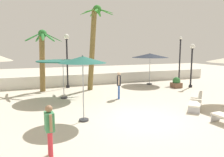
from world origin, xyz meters
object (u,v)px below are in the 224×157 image
Objects in this scene: guest_1 at (50,126)px; palm_tree_1 at (42,53)px; lamp_post_3 at (180,58)px; lamp_post_1 at (67,52)px; guest_0 at (119,83)px; palm_tree_0 at (94,39)px; planter at (176,83)px; patio_umbrella_0 at (150,56)px; patio_umbrella_2 at (83,60)px; lounge_chair_1 at (195,101)px; patio_umbrella_3 at (63,62)px; lamp_post_2 at (192,60)px.

palm_tree_1 is at bearing 86.50° from guest_1.
palm_tree_1 reaches higher than lamp_post_3.
lamp_post_1 reaches higher than guest_0.
palm_tree_1 reaches higher than guest_0.
lamp_post_3 is 2.46× the size of guest_0.
palm_tree_0 reaches higher than palm_tree_1.
guest_1 is 1.81× the size of planter.
patio_umbrella_2 is at bearing -137.00° from patio_umbrella_0.
palm_tree_0 is 1.51× the size of lamp_post_3.
lounge_chair_1 is (-4.76, -7.21, -1.81)m from lamp_post_3.
guest_0 is (3.07, 3.21, -1.61)m from patio_umbrella_2.
lounge_chair_1 is 4.56m from guest_0.
patio_umbrella_3 is (-0.08, 4.65, -0.35)m from patio_umbrella_2.
lamp_post_2 is at bearing -14.89° from planter.
patio_umbrella_2 is (-7.74, -7.22, 0.14)m from patio_umbrella_0.
lamp_post_1 reaches higher than lamp_post_3.
patio_umbrella_2 is 1.70× the size of guest_0.
guest_1 is at bearing -122.29° from patio_umbrella_2.
lamp_post_2 is at bearing 32.21° from guest_1.
planter is at bearing 29.51° from patio_umbrella_2.
guest_0 is at bearing -154.21° from lamp_post_3.
patio_umbrella_3 is at bearing 91.03° from patio_umbrella_2.
lounge_chair_1 is at bearing -65.15° from palm_tree_0.
lamp_post_3 reaches higher than planter.
patio_umbrella_3 is 1.89× the size of guest_0.
lounge_chair_1 is at bearing -48.47° from palm_tree_1.
patio_umbrella_0 is 8.24m from patio_umbrella_3.
palm_tree_1 is at bearing 131.53° from lounge_chair_1.
patio_umbrella_2 is 3.38× the size of planter.
patio_umbrella_3 is 3.69m from guest_0.
lamp_post_2 is at bearing -13.80° from palm_tree_1.
lamp_post_2 reaches higher than guest_0.
patio_umbrella_2 is 0.69× the size of lamp_post_3.
patio_umbrella_2 is at bearing 176.45° from lounge_chair_1.
planter is at bearing 2.42° from patio_umbrella_3.
guest_1 is (-1.69, -2.68, -1.71)m from patio_umbrella_2.
lounge_chair_1 is 2.03× the size of planter.
patio_umbrella_2 reaches higher than guest_1.
patio_umbrella_0 is 3.42m from lamp_post_2.
planter is at bearing 36.07° from guest_1.
lamp_post_3 is at bearing -8.03° from lamp_post_1.
lamp_post_1 is (0.90, 3.58, 0.55)m from patio_umbrella_3.
guest_0 is at bearing -65.81° from lamp_post_1.
patio_umbrella_2 is 0.65× the size of palm_tree_1.
lounge_chair_1 is at bearing -52.11° from guest_0.
lamp_post_1 is at bearing 171.97° from lamp_post_3.
patio_umbrella_2 is 1.87× the size of guest_1.
palm_tree_1 is at bearing 166.20° from lamp_post_2.
lounge_chair_1 is at bearing 17.06° from guest_1.
guest_1 is at bearing -114.24° from palm_tree_0.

